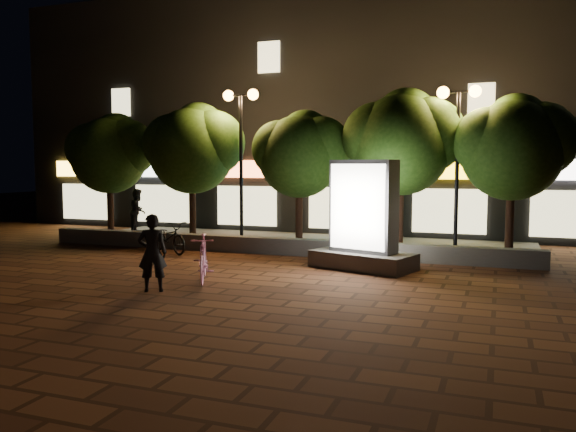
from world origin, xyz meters
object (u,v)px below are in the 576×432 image
at_px(street_lamp_left, 241,127).
at_px(scooter_parked, 169,237).
at_px(tree_right, 403,139).
at_px(street_lamp_right, 458,126).
at_px(ad_kiosk, 363,225).
at_px(tree_left, 194,145).
at_px(tree_far_right, 514,144).
at_px(tree_far_left, 111,151).
at_px(rider, 152,253).
at_px(pedestrian, 138,211).
at_px(scooter_pink, 203,258).
at_px(tree_mid, 301,151).

distance_m(street_lamp_left, scooter_parked, 4.41).
xyz_separation_m(tree_right, street_lamp_right, (1.64, -0.26, 0.33)).
bearing_deg(ad_kiosk, street_lamp_left, 150.26).
distance_m(tree_left, tree_far_right, 10.50).
distance_m(tree_far_right, street_lamp_left, 8.58).
bearing_deg(tree_far_left, tree_left, 0.00).
relative_size(rider, pedestrian, 0.98).
relative_size(tree_far_left, street_lamp_left, 0.89).
height_order(tree_left, scooter_pink, tree_left).
distance_m(scooter_pink, scooter_parked, 4.73).
relative_size(tree_left, rider, 2.87).
height_order(street_lamp_right, ad_kiosk, street_lamp_right).
xyz_separation_m(tree_left, street_lamp_left, (1.95, -0.26, 0.58)).
relative_size(tree_mid, rider, 2.64).
relative_size(tree_mid, scooter_pink, 2.45).
xyz_separation_m(tree_mid, pedestrian, (-7.38, 1.44, -2.27)).
distance_m(tree_far_right, street_lamp_right, 1.66).
bearing_deg(pedestrian, street_lamp_right, -116.55).
bearing_deg(tree_left, scooter_pink, -59.02).
bearing_deg(scooter_pink, street_lamp_left, 80.69).
bearing_deg(pedestrian, scooter_parked, -154.17).
xyz_separation_m(street_lamp_right, scooter_parked, (-8.49, -2.20, -3.39)).
xyz_separation_m(scooter_pink, scooter_parked, (-3.15, 3.54, -0.05)).
relative_size(tree_right, tree_far_right, 1.06).
bearing_deg(ad_kiosk, tree_right, 80.20).
height_order(tree_far_left, street_lamp_right, street_lamp_right).
xyz_separation_m(tree_far_right, pedestrian, (-13.88, 1.44, -2.42)).
xyz_separation_m(tree_right, scooter_parked, (-6.85, -2.46, -3.06)).
bearing_deg(tree_left, tree_far_left, -180.00).
bearing_deg(tree_mid, street_lamp_right, -3.04).
bearing_deg(ad_kiosk, rider, -130.12).
bearing_deg(street_lamp_left, tree_right, 2.81).
distance_m(tree_left, scooter_pink, 7.57).
relative_size(tree_left, street_lamp_left, 0.94).
relative_size(tree_far_right, scooter_parked, 2.48).
relative_size(tree_left, ad_kiosk, 1.66).
bearing_deg(pedestrian, scooter_pink, -155.48).
bearing_deg(street_lamp_right, tree_far_left, 178.79).
bearing_deg(rider, pedestrian, -81.77).
height_order(ad_kiosk, scooter_parked, ad_kiosk).
bearing_deg(ad_kiosk, scooter_parked, 174.92).
relative_size(street_lamp_right, scooter_parked, 2.59).
xyz_separation_m(tree_left, scooter_pink, (3.60, -6.00, -2.89)).
bearing_deg(tree_left, street_lamp_right, -1.68).
distance_m(tree_far_right, rider, 10.74).
relative_size(tree_left, scooter_pink, 2.66).
bearing_deg(pedestrian, tree_mid, -119.73).
height_order(tree_left, scooter_parked, tree_left).
bearing_deg(tree_far_left, pedestrian, 85.33).
relative_size(street_lamp_right, scooter_pink, 2.71).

